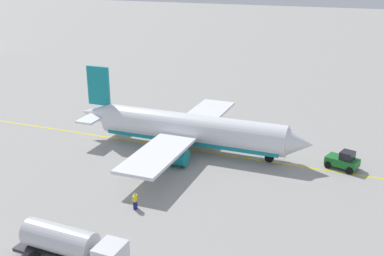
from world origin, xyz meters
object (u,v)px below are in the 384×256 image
(airplane, at_px, (189,130))
(fuel_tanker, at_px, (71,245))
(refueling_worker, at_px, (135,201))
(pushback_tug, at_px, (343,160))
(safety_cone_nose, at_px, (284,140))

(airplane, height_order, fuel_tanker, airplane)
(refueling_worker, bearing_deg, pushback_tug, 42.57)
(pushback_tug, relative_size, safety_cone_nose, 5.40)
(airplane, bearing_deg, refueling_worker, -88.15)
(airplane, xyz_separation_m, fuel_tanker, (-0.23, -25.61, -1.00))
(airplane, bearing_deg, pushback_tug, 2.75)
(fuel_tanker, xyz_separation_m, pushback_tug, (19.13, 26.52, -0.71))
(fuel_tanker, bearing_deg, airplane, 89.48)
(pushback_tug, bearing_deg, refueling_worker, -137.43)
(airplane, distance_m, safety_cone_nose, 13.12)
(fuel_tanker, distance_m, refueling_worker, 9.70)
(pushback_tug, bearing_deg, safety_cone_nose, 144.04)
(pushback_tug, height_order, safety_cone_nose, pushback_tug)
(airplane, xyz_separation_m, refueling_worker, (0.52, -15.98, -1.89))
(airplane, relative_size, safety_cone_nose, 41.95)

